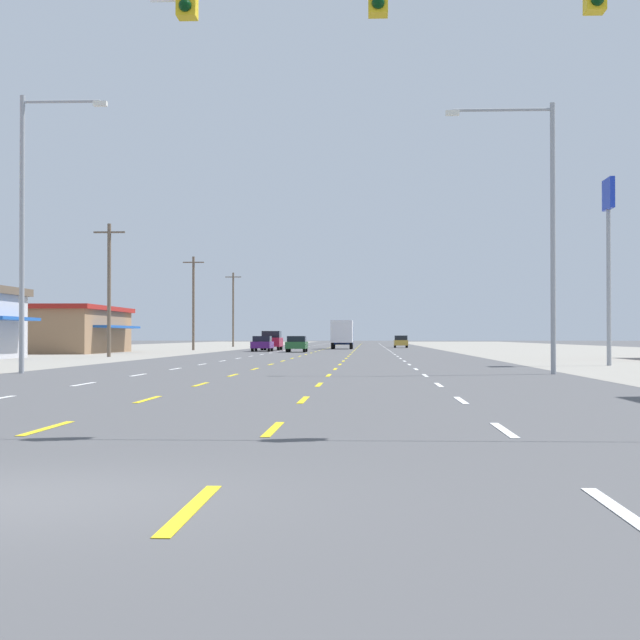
{
  "coord_description": "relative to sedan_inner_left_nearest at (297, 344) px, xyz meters",
  "views": [
    {
      "loc": [
        3.21,
        -9.22,
        1.42
      ],
      "look_at": [
        -0.9,
        80.28,
        2.81
      ],
      "focal_mm": 59.84,
      "sensor_mm": 36.0,
      "label": 1
    }
  ],
  "objects": [
    {
      "name": "utility_pole_left_row_2",
      "position": [
        -11.6,
        12.98,
        4.29
      ],
      "size": [
        2.2,
        0.26,
        9.7
      ],
      "color": "brown",
      "rests_on": "ground"
    },
    {
      "name": "signal_span_wire",
      "position": [
        3.17,
        -80.12,
        4.45
      ],
      "size": [
        27.53,
        0.52,
        8.55
      ],
      "color": "brown",
      "rests_on": "ground"
    },
    {
      "name": "sedan_inner_left_nearest",
      "position": [
        0.0,
        0.0,
        0.0
      ],
      "size": [
        1.8,
        4.5,
        1.46
      ],
      "color": "#235B2D",
      "rests_on": "ground"
    },
    {
      "name": "storefront_left_row_2",
      "position": [
        -21.78,
        -5.14,
        1.27
      ],
      "size": [
        13.58,
        17.18,
        4.03
      ],
      "color": "#8C6B4C",
      "rests_on": "ground"
    },
    {
      "name": "streetlight_left_row_0",
      "position": [
        -6.54,
        -56.01,
        5.31
      ],
      "size": [
        3.39,
        0.26,
        10.73
      ],
      "color": "gray",
      "rests_on": "ground"
    },
    {
      "name": "utility_pole_left_row_3",
      "position": [
        -12.11,
        49.29,
        4.55
      ],
      "size": [
        2.2,
        0.26,
        10.21
      ],
      "color": "brown",
      "rests_on": "ground"
    },
    {
      "name": "box_truck_center_turn_midfar",
      "position": [
        3.51,
        24.37,
        1.08
      ],
      "size": [
        2.4,
        7.2,
        3.23
      ],
      "color": "navy",
      "rests_on": "ground"
    },
    {
      "name": "pole_sign_right_row_1",
      "position": [
        18.22,
        -44.03,
        5.98
      ],
      "size": [
        0.24,
        1.82,
        9.12
      ],
      "color": "gray",
      "rests_on": "ground"
    },
    {
      "name": "hatchback_far_right_far",
      "position": [
        10.57,
        37.91,
        0.03
      ],
      "size": [
        1.72,
        3.9,
        1.54
      ],
      "color": "#B28C33",
      "rests_on": "ground"
    },
    {
      "name": "ground_plane",
      "position": [
        3.33,
        -21.19,
        -0.76
      ],
      "size": [
        572.0,
        572.0,
        0.0
      ],
      "primitive_type": "plane",
      "color": "#4C4C4F"
    },
    {
      "name": "suv_far_left_mid",
      "position": [
        -3.51,
        13.41,
        0.27
      ],
      "size": [
        1.98,
        4.9,
        1.98
      ],
      "color": "maroon",
      "rests_on": "ground"
    },
    {
      "name": "utility_pole_left_row_1",
      "position": [
        -11.5,
        -23.24,
        4.07
      ],
      "size": [
        2.2,
        0.26,
        9.27
      ],
      "color": "brown",
      "rests_on": "ground"
    },
    {
      "name": "sedan_far_left_near",
      "position": [
        -3.53,
        3.9,
        0.0
      ],
      "size": [
        1.8,
        4.5,
        1.46
      ],
      "color": "#4C196B",
      "rests_on": "ground"
    },
    {
      "name": "lane_markings",
      "position": [
        3.33,
        17.31,
        -0.75
      ],
      "size": [
        10.64,
        227.6,
        0.01
      ],
      "color": "white",
      "rests_on": "ground"
    },
    {
      "name": "streetlight_right_row_0",
      "position": [
        13.08,
        -56.01,
        5.15
      ],
      "size": [
        4.13,
        0.26,
        10.25
      ],
      "color": "gray",
      "rests_on": "ground"
    }
  ]
}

